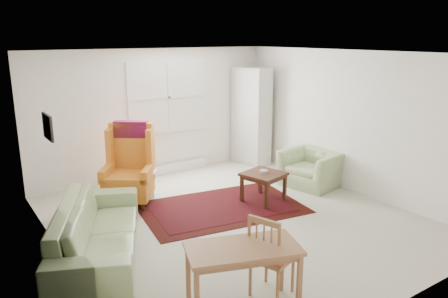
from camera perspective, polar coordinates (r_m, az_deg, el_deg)
room at (r=6.58m, az=0.57°, el=1.60°), size 5.04×5.54×2.51m
rug at (r=7.20m, az=-0.32°, el=-7.60°), size 2.80×2.04×0.03m
sofa at (r=5.79m, az=-16.25°, el=-8.92°), size 1.84×2.57×0.97m
armchair at (r=8.31m, az=11.35°, el=-2.05°), size 1.07×1.17×0.79m
wingback_chair at (r=7.38m, az=-12.48°, el=-1.99°), size 1.11×1.12×1.34m
coffee_table at (r=7.44m, az=5.16°, el=-4.94°), size 0.75×0.75×0.51m
stool at (r=7.62m, az=-10.16°, el=-4.62°), size 0.41×0.41×0.51m
cabinet at (r=9.52m, az=3.59°, el=4.33°), size 0.58×0.90×2.08m
desk at (r=4.60m, az=2.43°, el=-16.58°), size 1.25×0.91×0.71m
desk_chair at (r=4.82m, az=6.34°, el=-13.50°), size 0.53×0.53×0.95m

